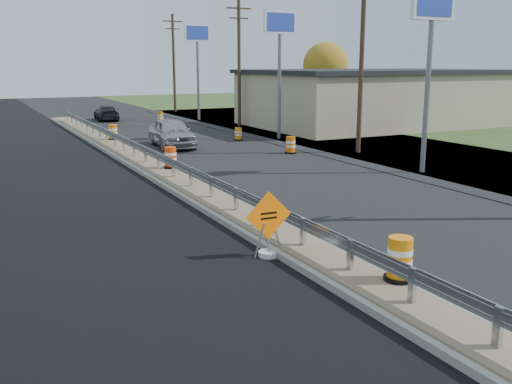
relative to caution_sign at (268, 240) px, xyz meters
name	(u,v)px	position (x,y,z in m)	size (l,w,h in m)	color
ground	(236,217)	(0.90, 3.83, -0.43)	(140.00, 140.00, 0.00)	black
milled_overlay	(47,175)	(-3.50, 13.83, -0.42)	(7.20, 120.00, 0.01)	black
median	(159,171)	(0.90, 11.83, -0.32)	(1.60, 55.00, 0.23)	gray
guardrail	(152,154)	(0.90, 12.83, 0.30)	(0.10, 46.15, 0.72)	silver
retail_building_near	(372,97)	(21.89, 23.83, 1.73)	(18.50, 12.50, 4.27)	tan
pylon_sign_south	(432,21)	(11.40, 6.83, 6.05)	(2.20, 0.30, 7.90)	slate
pylon_sign_mid	(280,34)	(11.40, 19.83, 6.05)	(2.20, 0.30, 7.90)	slate
pylon_sign_north	(197,42)	(11.40, 33.83, 6.05)	(2.20, 0.30, 7.90)	slate
utility_pole_smid	(362,59)	(12.40, 12.83, 4.51)	(1.90, 0.26, 9.40)	#473523
utility_pole_nmid	(239,61)	(12.40, 27.83, 4.51)	(1.90, 0.26, 9.40)	#473523
utility_pole_north	(174,61)	(12.40, 42.83, 4.51)	(1.90, 0.26, 9.40)	#473523
tree_far_yellow	(326,65)	(26.90, 37.83, 4.11)	(4.62, 4.62, 6.86)	#473523
caution_sign	(268,240)	(0.00, 0.00, 0.00)	(1.22, 0.51, 1.68)	white
barrel_median_near	(400,260)	(1.45, -3.16, 0.26)	(0.65, 0.65, 0.95)	black
barrel_median_mid	(171,158)	(1.43, 11.76, 0.25)	(0.64, 0.64, 0.93)	black
barrel_median_far	(113,132)	(1.45, 22.57, 0.23)	(0.61, 0.61, 0.90)	black
barrel_shoulder_near	(291,145)	(9.01, 14.27, 0.01)	(0.62, 0.62, 0.91)	black
barrel_shoulder_mid	(238,134)	(8.81, 20.43, -0.05)	(0.53, 0.53, 0.78)	black
barrel_shoulder_far	(160,117)	(7.90, 33.60, -0.02)	(0.58, 0.58, 0.85)	black
car_silver	(172,133)	(4.12, 19.49, 0.40)	(1.96, 4.87, 1.66)	#A8A8AC
car_dark_far	(106,113)	(4.30, 37.09, 0.20)	(1.75, 4.30, 1.25)	black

